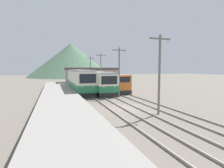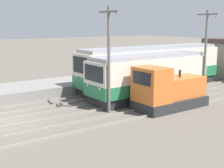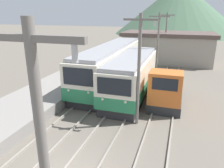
{
  "view_description": "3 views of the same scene",
  "coord_description": "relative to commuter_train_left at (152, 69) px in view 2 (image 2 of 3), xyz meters",
  "views": [
    {
      "loc": [
        -7.05,
        -16.27,
        3.99
      ],
      "look_at": [
        1.28,
        8.14,
        1.72
      ],
      "focal_mm": 28.0,
      "sensor_mm": 36.0,
      "label": 1
    },
    {
      "loc": [
        18.04,
        -5.07,
        5.8
      ],
      "look_at": [
        1.22,
        6.9,
        1.78
      ],
      "focal_mm": 50.0,
      "sensor_mm": 36.0,
      "label": 2
    },
    {
      "loc": [
        4.07,
        -6.32,
        6.92
      ],
      "look_at": [
        -0.66,
        8.35,
        1.82
      ],
      "focal_mm": 35.0,
      "sensor_mm": 36.0,
      "label": 3
    }
  ],
  "objects": [
    {
      "name": "ground_plane",
      "position": [
        2.6,
        -14.11,
        -1.76
      ],
      "size": [
        200.0,
        200.0,
        0.0
      ],
      "primitive_type": "plane",
      "color": "#665E54"
    },
    {
      "name": "track_center",
      "position": [
        2.8,
        -14.11,
        -1.69
      ],
      "size": [
        1.54,
        60.0,
        0.14
      ],
      "color": "gray",
      "rests_on": "ground"
    },
    {
      "name": "track_right",
      "position": [
        5.8,
        -14.11,
        -1.69
      ],
      "size": [
        1.54,
        60.0,
        0.14
      ],
      "color": "gray",
      "rests_on": "ground"
    },
    {
      "name": "commuter_train_left",
      "position": [
        0.0,
        0.0,
        0.0
      ],
      "size": [
        2.84,
        14.98,
        3.8
      ],
      "color": "#28282B",
      "rests_on": "ground"
    },
    {
      "name": "commuter_train_center",
      "position": [
        2.8,
        -2.9,
        -0.14
      ],
      "size": [
        2.84,
        10.37,
        3.47
      ],
      "color": "#28282B",
      "rests_on": "ground"
    },
    {
      "name": "shunting_locomotive",
      "position": [
        5.8,
        -3.92,
        -0.55
      ],
      "size": [
        2.4,
        5.39,
        3.0
      ],
      "color": "#28282B",
      "rests_on": "ground"
    },
    {
      "name": "catenary_mast_mid",
      "position": [
        4.31,
        -7.8,
        2.0
      ],
      "size": [
        2.0,
        0.2,
        6.87
      ],
      "color": "slate",
      "rests_on": "ground"
    },
    {
      "name": "catenary_mast_far",
      "position": [
        4.31,
        1.83,
        2.0
      ],
      "size": [
        2.0,
        0.2,
        6.87
      ],
      "color": "slate",
      "rests_on": "ground"
    }
  ]
}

